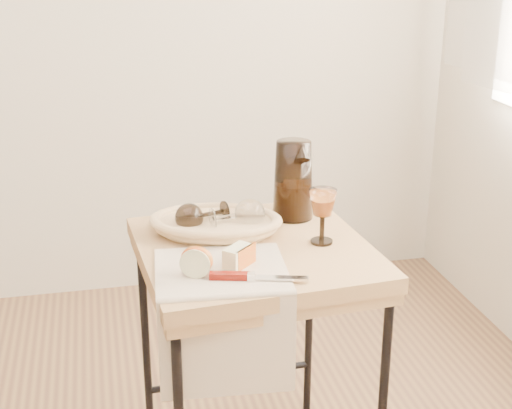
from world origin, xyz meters
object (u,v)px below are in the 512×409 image
object	(u,v)px
goblet_lying_a	(205,215)
pitcher	(293,180)
wine_goblet	(322,216)
apple_half	(197,260)
table_knife	(255,276)
side_table	(254,369)
goblet_lying_b	(234,216)
bread_basket	(216,226)
tea_towel	(221,270)

from	to	relation	value
goblet_lying_a	pitcher	bearing A→B (deg)	177.17
wine_goblet	apple_half	size ratio (longest dim) A/B	1.91
goblet_lying_a	table_knife	world-z (taller)	goblet_lying_a
side_table	wine_goblet	size ratio (longest dim) A/B	5.00
goblet_lying_b	table_knife	size ratio (longest dim) A/B	0.59
side_table	goblet_lying_a	xyz separation A→B (m)	(-0.11, 0.12, 0.42)
pitcher	apple_half	distance (m)	0.46
goblet_lying_b	wine_goblet	world-z (taller)	wine_goblet
side_table	apple_half	bearing A→B (deg)	-138.44
bread_basket	wine_goblet	bearing A→B (deg)	-10.02
wine_goblet	table_knife	xyz separation A→B (m)	(-0.22, -0.19, -0.06)
side_table	tea_towel	world-z (taller)	tea_towel
tea_towel	apple_half	bearing A→B (deg)	-161.61
side_table	bread_basket	world-z (taller)	bread_basket
pitcher	table_knife	xyz separation A→B (m)	(-0.19, -0.39, -0.10)
bread_basket	apple_half	world-z (taller)	apple_half
tea_towel	apple_half	world-z (taller)	apple_half
wine_goblet	goblet_lying_b	bearing A→B (deg)	153.43
goblet_lying_a	goblet_lying_b	bearing A→B (deg)	140.82
wine_goblet	table_knife	world-z (taller)	wine_goblet
pitcher	table_knife	distance (m)	0.44
goblet_lying_a	apple_half	bearing A→B (deg)	61.86
apple_half	table_knife	distance (m)	0.14
goblet_lying_a	table_knife	xyz separation A→B (m)	(0.07, -0.33, -0.04)
wine_goblet	bread_basket	bearing A→B (deg)	154.25
goblet_lying_a	tea_towel	bearing A→B (deg)	74.39
apple_half	table_knife	bearing A→B (deg)	-4.57
goblet_lying_a	pitcher	world-z (taller)	pitcher
pitcher	table_knife	bearing A→B (deg)	-106.67
pitcher	wine_goblet	bearing A→B (deg)	-72.47
bread_basket	goblet_lying_b	xyz separation A→B (m)	(0.05, -0.02, 0.03)
table_knife	pitcher	bearing A→B (deg)	77.96
bread_basket	apple_half	bearing A→B (deg)	-93.29
wine_goblet	table_knife	bearing A→B (deg)	-139.61
side_table	wine_goblet	world-z (taller)	wine_goblet
table_knife	goblet_lying_a	bearing A→B (deg)	116.27
goblet_lying_a	goblet_lying_b	distance (m)	0.08
pitcher	wine_goblet	world-z (taller)	pitcher
side_table	table_knife	bearing A→B (deg)	-102.13
bread_basket	pitcher	world-z (taller)	pitcher
apple_half	table_knife	size ratio (longest dim) A/B	0.35
tea_towel	goblet_lying_a	xyz separation A→B (m)	(0.00, 0.25, 0.05)
tea_towel	bread_basket	size ratio (longest dim) A/B	0.99
apple_half	pitcher	bearing A→B (deg)	65.41
side_table	wine_goblet	distance (m)	0.48
side_table	pitcher	distance (m)	0.54
tea_towel	wine_goblet	world-z (taller)	wine_goblet
bread_basket	pitcher	xyz separation A→B (m)	(0.23, 0.07, 0.09)
goblet_lying_b	pitcher	distance (m)	0.22
goblet_lying_b	goblet_lying_a	bearing A→B (deg)	147.11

